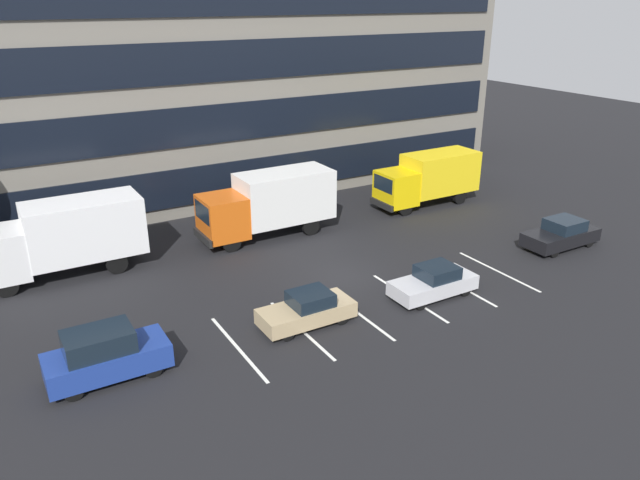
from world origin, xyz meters
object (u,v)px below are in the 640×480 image
object	(u,v)px
sedan_black	(561,234)
sedan_silver	(434,282)
suv_navy	(105,355)
box_truck_yellow_all	(429,177)
box_truck_white	(63,235)
sedan_tan	(307,310)
box_truck_orange	(269,202)

from	to	relation	value
sedan_black	sedan_silver	world-z (taller)	sedan_black
suv_navy	box_truck_yellow_all	bearing A→B (deg)	22.55
sedan_black	box_truck_yellow_all	bearing A→B (deg)	99.14
box_truck_white	sedan_tan	world-z (taller)	box_truck_white
suv_navy	sedan_black	bearing A→B (deg)	0.03
box_truck_yellow_all	sedan_silver	distance (m)	13.30
sedan_tan	box_truck_white	bearing A→B (deg)	126.81
box_truck_white	sedan_black	distance (m)	25.68
sedan_silver	suv_navy	distance (m)	14.31
box_truck_white	sedan_tan	distance (m)	12.86
sedan_silver	suv_navy	xyz separation A→B (m)	(-14.27, 0.99, 0.25)
sedan_silver	sedan_tan	bearing A→B (deg)	173.94
suv_navy	sedan_tan	distance (m)	8.06
sedan_black	sedan_silver	xyz separation A→B (m)	(-9.77, -1.00, -0.06)
box_truck_white	sedan_silver	world-z (taller)	box_truck_white
box_truck_white	sedan_black	bearing A→B (deg)	-22.72
box_truck_orange	suv_navy	bearing A→B (deg)	-139.48
box_truck_orange	sedan_black	size ratio (longest dim) A/B	1.77
box_truck_orange	box_truck_white	xyz separation A→B (m)	(-10.82, 0.34, 0.03)
box_truck_orange	sedan_tan	distance (m)	10.48
box_truck_yellow_all	sedan_silver	world-z (taller)	box_truck_yellow_all
sedan_black	suv_navy	bearing A→B (deg)	-179.97
sedan_silver	suv_navy	bearing A→B (deg)	176.05
box_truck_orange	sedan_black	world-z (taller)	box_truck_orange
box_truck_orange	suv_navy	xyz separation A→B (m)	(-11.21, -9.58, -1.09)
sedan_silver	sedan_tan	distance (m)	6.25
suv_navy	box_truck_white	bearing A→B (deg)	87.77
box_truck_white	suv_navy	size ratio (longest dim) A/B	1.84
box_truck_yellow_all	sedan_black	world-z (taller)	box_truck_yellow_all
box_truck_yellow_all	sedan_black	xyz separation A→B (m)	(1.50, -9.35, -1.13)
box_truck_yellow_all	sedan_tan	bearing A→B (deg)	-146.25
box_truck_orange	box_truck_white	world-z (taller)	box_truck_white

